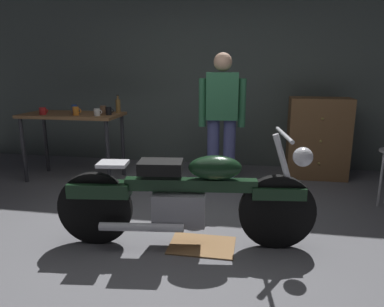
# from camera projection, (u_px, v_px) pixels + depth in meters

# --- Properties ---
(ground_plane) EXTENTS (12.00, 12.00, 0.00)m
(ground_plane) POSITION_uv_depth(u_px,v_px,m) (175.00, 244.00, 3.13)
(ground_plane) COLOR slate
(back_wall) EXTENTS (8.00, 0.12, 3.10)m
(back_wall) POSITION_uv_depth(u_px,v_px,m) (215.00, 64.00, 5.44)
(back_wall) COLOR #56605B
(back_wall) RESTS_ON ground_plane
(workbench) EXTENTS (1.30, 0.64, 0.90)m
(workbench) POSITION_uv_depth(u_px,v_px,m) (73.00, 122.00, 4.80)
(workbench) COLOR brown
(workbench) RESTS_ON ground_plane
(motorcycle) EXTENTS (2.18, 0.66, 1.00)m
(motorcycle) POSITION_uv_depth(u_px,v_px,m) (187.00, 196.00, 3.02)
(motorcycle) COLOR black
(motorcycle) RESTS_ON ground_plane
(person_standing) EXTENTS (0.57, 0.25, 1.67)m
(person_standing) POSITION_uv_depth(u_px,v_px,m) (222.00, 116.00, 4.38)
(person_standing) COLOR #4F538E
(person_standing) RESTS_ON ground_plane
(wooden_dresser) EXTENTS (0.80, 0.47, 1.10)m
(wooden_dresser) POSITION_uv_depth(u_px,v_px,m) (318.00, 138.00, 4.94)
(wooden_dresser) COLOR brown
(wooden_dresser) RESTS_ON ground_plane
(drip_tray) EXTENTS (0.56, 0.40, 0.01)m
(drip_tray) POSITION_uv_depth(u_px,v_px,m) (202.00, 245.00, 3.10)
(drip_tray) COLOR olive
(drip_tray) RESTS_ON ground_plane
(mug_blue_enamel) EXTENTS (0.11, 0.07, 0.11)m
(mug_blue_enamel) POSITION_uv_depth(u_px,v_px,m) (75.00, 109.00, 4.79)
(mug_blue_enamel) COLOR #2D51AD
(mug_blue_enamel) RESTS_ON workbench
(mug_black_matte) EXTENTS (0.11, 0.08, 0.10)m
(mug_black_matte) POSITION_uv_depth(u_px,v_px,m) (109.00, 111.00, 4.62)
(mug_black_matte) COLOR black
(mug_black_matte) RESTS_ON workbench
(mug_brown_stoneware) EXTENTS (0.12, 0.08, 0.11)m
(mug_brown_stoneware) POSITION_uv_depth(u_px,v_px,m) (103.00, 110.00, 4.73)
(mug_brown_stoneware) COLOR brown
(mug_brown_stoneware) RESTS_ON workbench
(mug_red_diner) EXTENTS (0.12, 0.09, 0.09)m
(mug_red_diner) POSITION_uv_depth(u_px,v_px,m) (43.00, 111.00, 4.65)
(mug_red_diner) COLOR red
(mug_red_diner) RESTS_ON workbench
(mug_white_ceramic) EXTENTS (0.11, 0.07, 0.09)m
(mug_white_ceramic) POSITION_uv_depth(u_px,v_px,m) (97.00, 112.00, 4.53)
(mug_white_ceramic) COLOR white
(mug_white_ceramic) RESTS_ON workbench
(mug_orange_travel) EXTENTS (0.12, 0.08, 0.11)m
(mug_orange_travel) POSITION_uv_depth(u_px,v_px,m) (76.00, 111.00, 4.59)
(mug_orange_travel) COLOR orange
(mug_orange_travel) RESTS_ON workbench
(bottle) EXTENTS (0.06, 0.06, 0.24)m
(bottle) POSITION_uv_depth(u_px,v_px,m) (118.00, 106.00, 4.83)
(bottle) COLOR olive
(bottle) RESTS_ON workbench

